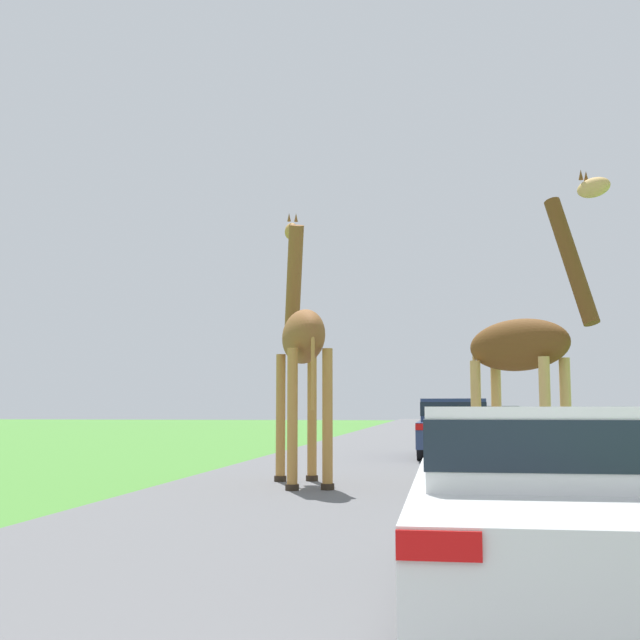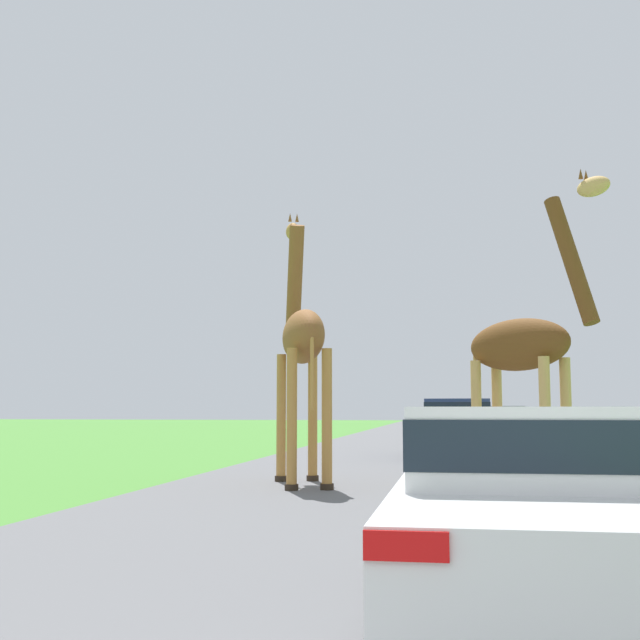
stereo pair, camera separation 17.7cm
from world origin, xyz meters
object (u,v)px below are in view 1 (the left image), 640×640
Objects in this scene: giraffe_near_road at (302,341)px; car_queue_left at (494,424)px; car_queue_right at (453,426)px; giraffe_companion at (525,348)px; car_lead_maroon at (559,493)px.

car_queue_left is at bearing 56.96° from giraffe_near_road.
giraffe_companion is at bearing -82.29° from car_queue_right.
giraffe_near_road reaches higher than car_queue_right.
car_lead_maroon is at bearing 40.51° from giraffe_companion.
giraffe_near_road is at bearing -108.36° from car_queue_right.
giraffe_near_road is 1.01× the size of giraffe_companion.
car_lead_maroon is at bearing -92.48° from car_queue_left.
car_queue_right is 1.17× the size of car_queue_left.
giraffe_companion is at bearing -19.56° from giraffe_near_road.
giraffe_companion is at bearing -91.66° from car_queue_left.
giraffe_near_road reaches higher than giraffe_companion.
giraffe_near_road is 3.66m from giraffe_companion.
car_lead_maroon is 1.16× the size of car_queue_left.
giraffe_near_road reaches higher than car_lead_maroon.
giraffe_companion is 7.73m from car_lead_maroon.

